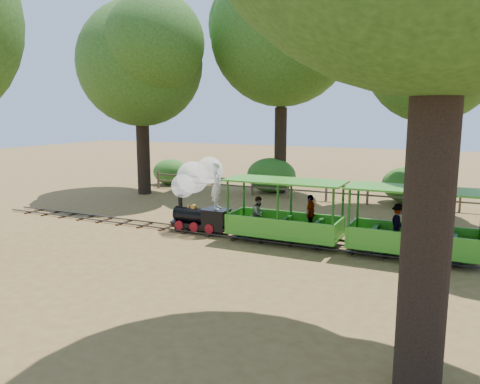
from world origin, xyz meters
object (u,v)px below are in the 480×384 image
at_px(locomotive, 198,189).
at_px(fence, 307,188).
at_px(carriage_front, 284,219).
at_px(carriage_rear, 413,232).

relative_size(locomotive, fence, 0.16).
distance_m(carriage_front, carriage_rear, 4.05).
relative_size(carriage_front, carriage_rear, 1.00).
bearing_deg(fence, carriage_front, -77.94).
distance_m(locomotive, carriage_rear, 7.44).
relative_size(locomotive, carriage_rear, 0.72).
bearing_deg(locomotive, fence, 78.27).
height_order(carriage_front, carriage_rear, same).
distance_m(carriage_front, fence, 8.15).
relative_size(carriage_front, fence, 0.22).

